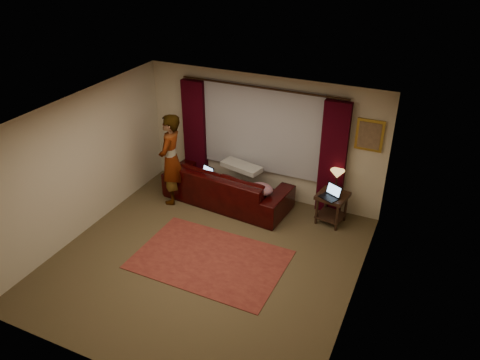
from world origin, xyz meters
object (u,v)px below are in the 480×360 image
object	(u,v)px
laptop_sofa	(204,173)
laptop_table	(329,192)
end_table	(331,208)
tiffany_lamp	(337,180)
person	(171,160)
sofa	(227,180)

from	to	relation	value
laptop_sofa	laptop_table	world-z (taller)	laptop_table
end_table	tiffany_lamp	bearing A→B (deg)	88.64
tiffany_lamp	person	bearing A→B (deg)	-166.91
laptop_table	person	distance (m)	3.19
sofa	laptop_table	xyz separation A→B (m)	(2.11, 0.01, 0.22)
person	laptop_sofa	bearing A→B (deg)	104.00
end_table	laptop_table	distance (m)	0.46
sofa	tiffany_lamp	distance (m)	2.20
laptop_table	person	size ratio (longest dim) A/B	0.19
end_table	laptop_table	bearing A→B (deg)	-102.35
laptop_table	person	bearing A→B (deg)	-145.72
sofa	tiffany_lamp	xyz separation A→B (m)	(2.15, 0.33, 0.31)
end_table	person	bearing A→B (deg)	-169.80
laptop_sofa	end_table	xyz separation A→B (m)	(2.60, 0.31, -0.33)
laptop_table	person	world-z (taller)	person
laptop_sofa	person	distance (m)	0.72
laptop_table	end_table	bearing A→B (deg)	104.43
laptop_sofa	sofa	bearing A→B (deg)	37.89
laptop_sofa	tiffany_lamp	distance (m)	2.65
sofa	laptop_table	size ratio (longest dim) A/B	7.14
laptop_sofa	person	xyz separation A→B (m)	(-0.59, -0.27, 0.31)
end_table	person	world-z (taller)	person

